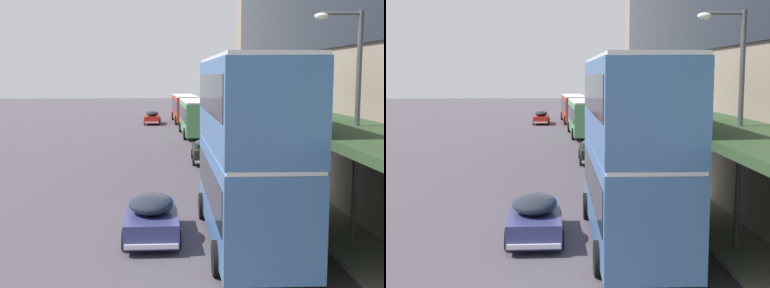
{
  "view_description": "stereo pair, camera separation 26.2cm",
  "coord_description": "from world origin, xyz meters",
  "views": [
    {
      "loc": [
        0.66,
        -9.13,
        5.53
      ],
      "look_at": [
        2.41,
        17.13,
        2.13
      ],
      "focal_mm": 50.0,
      "sensor_mm": 36.0,
      "label": 1
    },
    {
      "loc": [
        0.92,
        -9.14,
        5.53
      ],
      "look_at": [
        2.41,
        17.13,
        2.13
      ],
      "focal_mm": 50.0,
      "sensor_mm": 36.0,
      "label": 2
    }
  ],
  "objects": [
    {
      "name": "sedan_second_mid",
      "position": [
        0.18,
        51.54,
        0.76
      ],
      "size": [
        1.89,
        4.49,
        1.56
      ],
      "color": "#A82017",
      "rests_on": "ground"
    },
    {
      "name": "transit_bus_kerbside_far",
      "position": [
        3.98,
        53.62,
        1.83
      ],
      "size": [
        2.93,
        10.41,
        3.18
      ],
      "color": "#A82F21",
      "rests_on": "ground"
    },
    {
      "name": "sedan_lead_near",
      "position": [
        0.45,
        8.57,
        0.77
      ],
      "size": [
        1.9,
        4.24,
        1.57
      ],
      "color": "navy",
      "rests_on": "ground"
    },
    {
      "name": "fire_hydrant",
      "position": [
        6.43,
        10.72,
        0.49
      ],
      "size": [
        0.2,
        0.4,
        0.7
      ],
      "color": "red",
      "rests_on": "sidewalk_kerb"
    },
    {
      "name": "street_lamp",
      "position": [
        6.62,
        6.8,
        4.37
      ],
      "size": [
        1.5,
        0.28,
        7.3
      ],
      "color": "#4C4C51",
      "rests_on": "sidewalk_kerb"
    },
    {
      "name": "transit_bus_kerbside_front",
      "position": [
        3.62,
        7.87,
        3.3
      ],
      "size": [
        2.93,
        9.31,
        6.11
      ],
      "color": "#3F68A0",
      "rests_on": "ground"
    },
    {
      "name": "sedan_oncoming_rear",
      "position": [
        3.87,
        24.54,
        0.75
      ],
      "size": [
        2.07,
        4.77,
        1.5
      ],
      "color": "black",
      "rests_on": "ground"
    },
    {
      "name": "transit_bus_kerbside_rear",
      "position": [
        4.27,
        39.46,
        1.87
      ],
      "size": [
        2.86,
        9.88,
        3.25
      ],
      "color": "#529B5D",
      "rests_on": "ground"
    }
  ]
}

